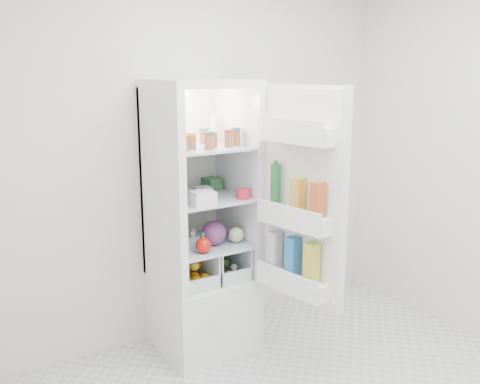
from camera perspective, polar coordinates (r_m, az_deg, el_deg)
room_walls at (r=2.54m, az=12.96°, el=6.63°), size 3.02×3.02×2.61m
refrigerator at (r=3.62m, az=-4.37°, el=-6.38°), size 0.60×0.60×1.80m
shelf_low at (r=3.54m, az=-3.91°, el=-5.52°), size 0.49×0.53×0.01m
shelf_mid at (r=3.46m, az=-3.99°, el=-0.63°), size 0.49×0.53×0.02m
shelf_top at (r=3.40m, az=-4.08°, el=4.79°), size 0.49×0.53×0.02m
crisper_left at (r=3.53m, az=-5.64°, el=-7.85°), size 0.23×0.46×0.22m
crisper_right at (r=3.64m, az=-2.18°, el=-7.15°), size 0.23×0.46×0.22m
condiment_jars at (r=3.33m, az=-3.77°, el=5.52°), size 0.46×0.34×0.08m
squeeze_bottle at (r=3.59m, az=-2.73°, el=6.78°), size 0.07×0.07×0.18m
tub_white at (r=3.23m, az=-4.01°, el=-0.67°), size 0.15×0.15×0.09m
tub_cream at (r=3.45m, az=-4.04°, el=0.01°), size 0.13×0.13×0.06m
tin_red at (r=3.39m, az=0.36°, el=-0.19°), size 0.10×0.10×0.06m
foil_tray at (r=3.58m, az=-6.48°, el=0.23°), size 0.19×0.16×0.04m
tub_green at (r=3.68m, az=-3.04°, el=0.93°), size 0.10×0.14×0.08m
red_cabbage at (r=3.47m, az=-2.81°, el=-4.39°), size 0.16×0.16×0.16m
bell_pepper at (r=3.33m, az=-3.94°, el=-5.70°), size 0.10×0.10×0.10m
mushroom_bowl at (r=3.47m, az=-5.52°, el=-5.13°), size 0.21×0.21×0.07m
salad_bag at (r=3.52m, az=-0.43°, el=-4.57°), size 0.10×0.10×0.10m
citrus_pile at (r=3.52m, az=-5.43°, el=-8.40°), size 0.20×0.31×0.16m
veg_pile at (r=3.66m, az=-2.09°, el=-7.83°), size 0.16×0.30×0.10m
fridge_door at (r=3.17m, az=6.51°, el=-1.10°), size 0.25×0.60×1.30m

